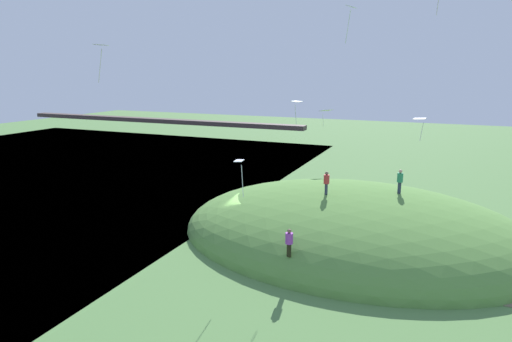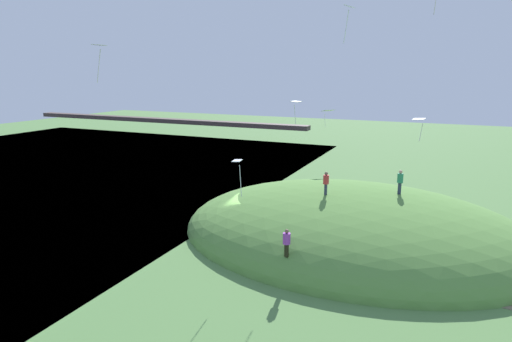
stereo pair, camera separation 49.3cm
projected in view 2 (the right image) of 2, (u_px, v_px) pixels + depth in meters
The scene contains 13 objects.
ground_plane at pixel (246, 232), 31.57m from camera, with size 160.00×160.00×0.00m, color #517C41.
grass_hill at pixel (352, 236), 30.68m from camera, with size 24.74×18.63×6.87m, color #55853C.
bridge_deck_far at pixel (159, 120), 74.39m from camera, with size 53.41×1.80×0.70m, color #4D3F3D.
person_with_child at pixel (326, 180), 28.79m from camera, with size 0.46×0.46×1.57m.
person_walking_path at pixel (400, 179), 28.98m from camera, with size 0.41×0.41×1.65m.
person_near_shore at pixel (287, 240), 23.52m from camera, with size 0.56×0.56×1.60m.
kite_0 at pixel (99, 49), 22.52m from camera, with size 0.66×0.79×1.96m.
kite_1 at pixel (419, 120), 24.84m from camera, with size 0.72×0.98×1.36m.
kite_2 at pixel (238, 165), 24.74m from camera, with size 0.63×0.76×2.10m.
kite_4 at pixel (349, 11), 22.62m from camera, with size 0.53×0.68×1.92m.
kite_5 at pixel (328, 111), 39.80m from camera, with size 1.28×1.34×1.58m.
kite_8 at pixel (296, 103), 27.70m from camera, with size 0.63×0.81×1.48m.
mooring_post at pixel (197, 225), 31.47m from camera, with size 0.14×0.14×0.99m, color brown.
Camera 2 is at (12.80, -26.93, 11.32)m, focal length 30.45 mm.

